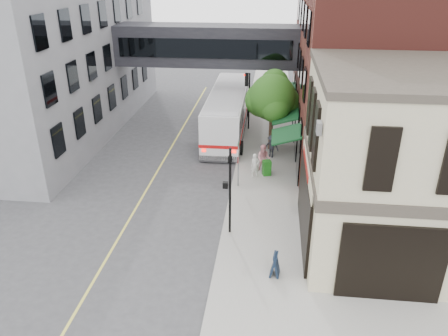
% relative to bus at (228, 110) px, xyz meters
% --- Properties ---
extents(ground, '(120.00, 120.00, 0.00)m').
position_rel_bus_xyz_m(ground, '(1.20, -16.40, -1.85)').
color(ground, '#38383A').
rests_on(ground, ground).
extents(sidewalk_main, '(4.00, 60.00, 0.15)m').
position_rel_bus_xyz_m(sidewalk_main, '(3.20, -2.40, -1.78)').
color(sidewalk_main, gray).
rests_on(sidewalk_main, ground).
extents(corner_building, '(10.19, 8.12, 8.45)m').
position_rel_bus_xyz_m(corner_building, '(10.18, -14.40, 2.36)').
color(corner_building, '#B4AD8A').
rests_on(corner_building, ground).
extents(brick_building, '(13.76, 18.00, 14.00)m').
position_rel_bus_xyz_m(brick_building, '(11.18, -1.41, 5.14)').
color(brick_building, '#56201B').
rests_on(brick_building, ground).
extents(opposite_building, '(14.00, 24.00, 14.00)m').
position_rel_bus_xyz_m(opposite_building, '(-15.80, -0.40, 5.15)').
color(opposite_building, slate).
rests_on(opposite_building, ground).
extents(skyway_bridge, '(14.00, 3.18, 3.00)m').
position_rel_bus_xyz_m(skyway_bridge, '(-1.80, 1.60, 4.65)').
color(skyway_bridge, black).
rests_on(skyway_bridge, ground).
extents(traffic_signal_near, '(0.44, 0.22, 4.60)m').
position_rel_bus_xyz_m(traffic_signal_near, '(1.57, -14.40, 1.13)').
color(traffic_signal_near, black).
rests_on(traffic_signal_near, sidewalk_main).
extents(traffic_signal_far, '(0.53, 0.28, 4.50)m').
position_rel_bus_xyz_m(traffic_signal_far, '(1.46, 0.60, 1.49)').
color(traffic_signal_far, black).
rests_on(traffic_signal_far, sidewalk_main).
extents(street_sign_pole, '(0.08, 0.75, 3.00)m').
position_rel_bus_xyz_m(street_sign_pole, '(1.59, -9.40, 0.08)').
color(street_sign_pole, gray).
rests_on(street_sign_pole, sidewalk_main).
extents(street_tree, '(3.80, 3.20, 5.60)m').
position_rel_bus_xyz_m(street_tree, '(3.40, -3.19, 2.06)').
color(street_tree, '#382619').
rests_on(street_tree, sidewalk_main).
extents(lane_marking, '(0.12, 40.00, 0.01)m').
position_rel_bus_xyz_m(lane_marking, '(-3.80, -6.40, -1.85)').
color(lane_marking, '#D8CC4C').
rests_on(lane_marking, ground).
extents(bus, '(3.05, 12.30, 3.30)m').
position_rel_bus_xyz_m(bus, '(0.00, 0.00, 0.00)').
color(bus, silver).
rests_on(bus, ground).
extents(pedestrian_a, '(0.64, 0.55, 1.49)m').
position_rel_bus_xyz_m(pedestrian_a, '(2.53, -8.00, -0.95)').
color(pedestrian_a, silver).
rests_on(pedestrian_a, sidewalk_main).
extents(pedestrian_b, '(1.01, 0.86, 1.81)m').
position_rel_bus_xyz_m(pedestrian_b, '(3.03, -7.24, -0.80)').
color(pedestrian_b, pink).
rests_on(pedestrian_b, sidewalk_main).
extents(pedestrian_c, '(1.14, 0.84, 1.59)m').
position_rel_bus_xyz_m(pedestrian_c, '(3.49, -4.89, -0.91)').
color(pedestrian_c, '#202129').
rests_on(pedestrian_c, sidewalk_main).
extents(newspaper_box, '(0.59, 0.56, 0.97)m').
position_rel_bus_xyz_m(newspaper_box, '(3.26, -7.73, -1.22)').
color(newspaper_box, '#186216').
rests_on(newspaper_box, sidewalk_main).
extents(sandwich_board, '(0.45, 0.63, 1.06)m').
position_rel_bus_xyz_m(sandwich_board, '(3.84, -17.46, -1.17)').
color(sandwich_board, black).
rests_on(sandwich_board, sidewalk_main).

